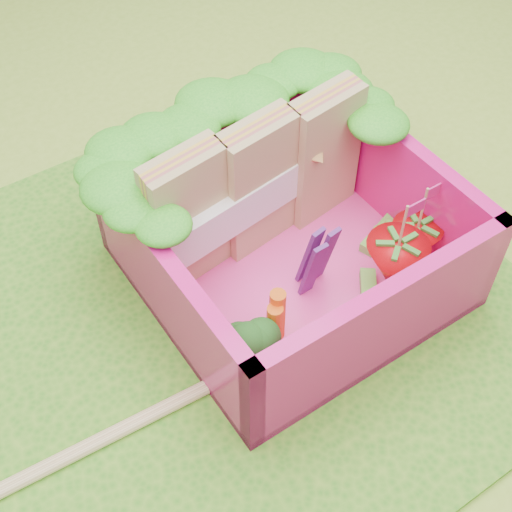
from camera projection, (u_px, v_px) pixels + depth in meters
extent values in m
plane|color=#88AF31|center=(220.00, 309.00, 3.29)|extent=(14.00, 14.00, 0.00)
cube|color=#3F8E20|center=(220.00, 307.00, 3.28)|extent=(2.60, 2.60, 0.03)
cube|color=#FB40A0|center=(288.00, 270.00, 3.37)|extent=(1.30, 1.30, 0.05)
cube|color=#DE1276|center=(217.00, 158.00, 3.51)|extent=(1.30, 0.07, 0.55)
cube|color=#DE1276|center=(380.00, 329.00, 2.85)|extent=(1.30, 0.07, 0.55)
cube|color=#DE1276|center=(170.00, 296.00, 2.95)|extent=(0.07, 1.30, 0.55)
cube|color=#DE1276|center=(395.00, 181.00, 3.40)|extent=(0.07, 1.30, 0.55)
ellipsoid|color=#20951B|center=(120.00, 148.00, 3.05)|extent=(0.30, 0.30, 0.11)
ellipsoid|color=#20951B|center=(154.00, 134.00, 3.11)|extent=(0.30, 0.30, 0.11)
ellipsoid|color=#20951B|center=(187.00, 121.00, 3.18)|extent=(0.30, 0.30, 0.11)
ellipsoid|color=#20951B|center=(218.00, 107.00, 3.24)|extent=(0.30, 0.30, 0.11)
ellipsoid|color=#20951B|center=(249.00, 95.00, 3.30)|extent=(0.30, 0.30, 0.11)
ellipsoid|color=#20951B|center=(278.00, 83.00, 3.36)|extent=(0.30, 0.30, 0.11)
ellipsoid|color=#20951B|center=(307.00, 71.00, 3.42)|extent=(0.30, 0.30, 0.11)
ellipsoid|color=#20951B|center=(157.00, 224.00, 2.77)|extent=(0.27, 0.27, 0.10)
ellipsoid|color=#20951B|center=(140.00, 202.00, 2.84)|extent=(0.27, 0.27, 0.10)
ellipsoid|color=#20951B|center=(124.00, 182.00, 2.92)|extent=(0.27, 0.27, 0.10)
ellipsoid|color=#20951B|center=(109.00, 163.00, 2.99)|extent=(0.27, 0.27, 0.10)
ellipsoid|color=#20951B|center=(385.00, 118.00, 3.19)|extent=(0.27, 0.27, 0.10)
ellipsoid|color=#20951B|center=(365.00, 102.00, 3.26)|extent=(0.27, 0.27, 0.10)
ellipsoid|color=#20951B|center=(346.00, 86.00, 3.34)|extent=(0.27, 0.27, 0.10)
ellipsoid|color=#20951B|center=(327.00, 72.00, 3.41)|extent=(0.27, 0.27, 0.10)
cube|color=tan|center=(188.00, 217.00, 3.10)|extent=(0.40, 0.20, 0.67)
cube|color=tan|center=(258.00, 183.00, 3.23)|extent=(0.40, 0.20, 0.67)
cube|color=tan|center=(323.00, 153.00, 3.36)|extent=(0.40, 0.20, 0.67)
cube|color=white|center=(258.00, 189.00, 3.25)|extent=(1.23, 0.32, 0.20)
cylinder|color=#5D9F4D|center=(249.00, 359.00, 2.95)|extent=(0.12, 0.12, 0.13)
ellipsoid|color=#134919|center=(248.00, 342.00, 2.85)|extent=(0.34, 0.34, 0.12)
cylinder|color=#DB5112|center=(275.00, 326.00, 2.98)|extent=(0.07, 0.07, 0.25)
cylinder|color=#DB5112|center=(277.00, 315.00, 2.99)|extent=(0.07, 0.07, 0.29)
cube|color=#481C62|center=(313.00, 270.00, 3.09)|extent=(0.07, 0.02, 0.38)
cube|color=#481C62|center=(310.00, 255.00, 3.15)|extent=(0.07, 0.03, 0.38)
cube|color=#481C62|center=(325.00, 255.00, 3.15)|extent=(0.07, 0.03, 0.38)
cone|color=red|center=(394.00, 266.00, 3.17)|extent=(0.28, 0.28, 0.28)
cylinder|color=tan|center=(403.00, 226.00, 2.97)|extent=(0.01, 0.01, 0.24)
cube|color=#CF2279|center=(415.00, 208.00, 2.93)|extent=(0.10, 0.01, 0.06)
cone|color=red|center=(414.00, 244.00, 3.29)|extent=(0.23, 0.23, 0.23)
cylinder|color=tan|center=(423.00, 208.00, 3.11)|extent=(0.01, 0.01, 0.24)
cube|color=#CF2279|center=(435.00, 191.00, 3.06)|extent=(0.10, 0.01, 0.06)
cube|color=#66BC3B|center=(383.00, 231.00, 3.46)|extent=(0.33, 0.17, 0.05)
cube|color=#66BC3B|center=(369.00, 299.00, 3.19)|extent=(0.25, 0.30, 0.05)
cube|color=tan|center=(2.00, 492.00, 2.67)|extent=(2.04, 0.17, 0.04)
cube|color=tan|center=(14.00, 481.00, 2.70)|extent=(2.04, 0.17, 0.04)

